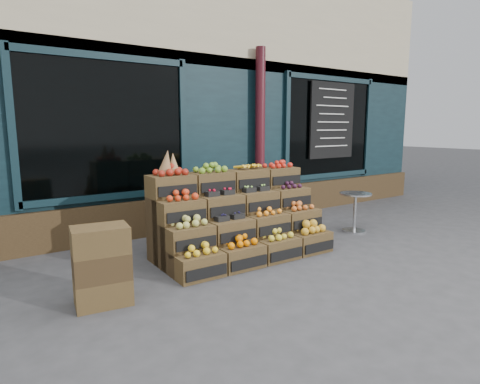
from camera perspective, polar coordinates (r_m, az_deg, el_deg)
ground at (r=5.51m, az=5.96°, el=-9.53°), size 60.00×60.00×0.00m
shop_facade at (r=9.69m, az=-14.45°, el=12.69°), size 12.00×6.24×4.80m
crate_display at (r=5.62m, az=-0.27°, el=-4.27°), size 2.39×1.20×1.48m
spare_crates at (r=4.29m, az=-19.06°, el=-9.89°), size 0.58×0.44×0.81m
bistro_table at (r=7.06m, az=16.02°, el=-2.15°), size 0.53×0.53×0.67m
shopkeeper at (r=6.88m, az=-20.28°, el=1.62°), size 0.74×0.55×1.85m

